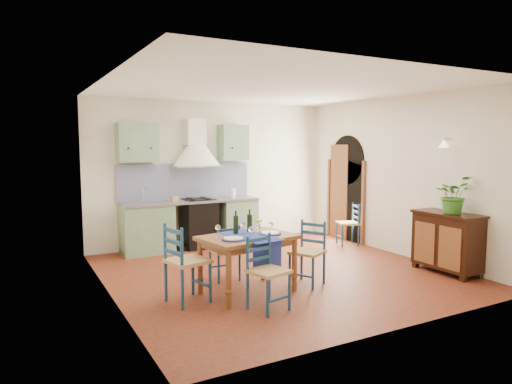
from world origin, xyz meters
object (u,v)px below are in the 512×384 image
chair_near (267,272)px  potted_plant (453,195)px  sideboard (447,240)px  dining_table (248,242)px

chair_near → potted_plant: bearing=-1.1°
chair_near → potted_plant: potted_plant is taller
sideboard → potted_plant: bearing=-110.7°
dining_table → potted_plant: (3.08, -0.71, 0.54)m
dining_table → potted_plant: size_ratio=2.33×
sideboard → potted_plant: 0.72m
dining_table → chair_near: size_ratio=1.49×
chair_near → sideboard: size_ratio=0.84×
dining_table → potted_plant: 3.20m
dining_table → chair_near: 0.69m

